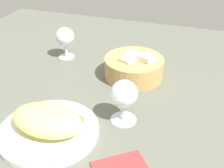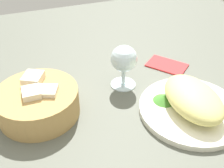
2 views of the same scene
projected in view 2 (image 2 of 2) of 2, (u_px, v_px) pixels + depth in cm
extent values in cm
cube|color=#585B4F|center=(126.00, 110.00, 64.15)|extent=(140.00, 140.00, 2.00)
cylinder|color=white|center=(190.00, 109.00, 61.83)|extent=(23.69, 23.69, 1.40)
ellipsoid|color=#DFD475|center=(193.00, 98.00, 59.83)|extent=(18.20, 12.36, 5.35)
cone|color=#43882F|center=(164.00, 98.00, 62.85)|extent=(5.13, 5.13, 1.55)
cylinder|color=tan|center=(38.00, 102.00, 60.09)|extent=(18.30, 18.30, 6.30)
cube|color=beige|center=(34.00, 83.00, 61.57)|extent=(6.06, 5.88, 4.62)
cube|color=beige|center=(33.00, 98.00, 57.53)|extent=(4.27, 3.86, 4.19)
cube|color=beige|center=(48.00, 96.00, 58.47)|extent=(5.17, 5.40, 4.26)
cylinder|color=silver|center=(123.00, 84.00, 70.57)|extent=(6.53, 6.53, 0.60)
cylinder|color=silver|center=(123.00, 76.00, 69.18)|extent=(1.00, 1.00, 4.08)
sphere|color=silver|center=(124.00, 59.00, 65.99)|extent=(6.67, 6.67, 6.67)
cube|color=red|center=(167.00, 65.00, 77.93)|extent=(12.98, 12.29, 0.80)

